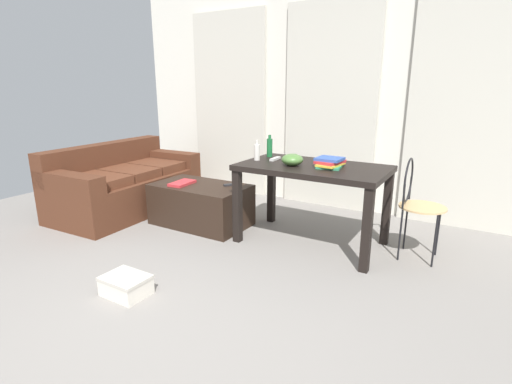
# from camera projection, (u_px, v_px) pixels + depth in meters

# --- Properties ---
(ground_plane) EXTENTS (7.46, 7.46, 0.00)m
(ground_plane) POSITION_uv_depth(u_px,v_px,m) (244.00, 261.00, 3.29)
(ground_plane) COLOR gray
(wall_back) EXTENTS (5.58, 0.10, 2.66)m
(wall_back) POSITION_uv_depth(u_px,v_px,m) (332.00, 95.00, 4.55)
(wall_back) COLOR silver
(wall_back) RESTS_ON ground
(curtains) EXTENTS (3.97, 0.03, 2.37)m
(curtains) POSITION_uv_depth(u_px,v_px,m) (329.00, 108.00, 4.52)
(curtains) COLOR beige
(curtains) RESTS_ON ground
(couch) EXTENTS (0.95, 1.75, 0.78)m
(couch) POSITION_uv_depth(u_px,v_px,m) (125.00, 185.00, 4.59)
(couch) COLOR #4C2819
(couch) RESTS_ON ground
(coffee_table) EXTENTS (1.00, 0.59, 0.44)m
(coffee_table) POSITION_uv_depth(u_px,v_px,m) (201.00, 205.00, 4.12)
(coffee_table) COLOR black
(coffee_table) RESTS_ON ground
(craft_table) EXTENTS (1.32, 0.76, 0.75)m
(craft_table) POSITION_uv_depth(u_px,v_px,m) (313.00, 177.00, 3.52)
(craft_table) COLOR black
(craft_table) RESTS_ON ground
(wire_chair) EXTENTS (0.38, 0.38, 0.87)m
(wire_chair) POSITION_uv_depth(u_px,v_px,m) (415.00, 197.00, 3.25)
(wire_chair) COLOR tan
(wire_chair) RESTS_ON ground
(bottle_near) EXTENTS (0.06, 0.06, 0.22)m
(bottle_near) POSITION_uv_depth(u_px,v_px,m) (270.00, 147.00, 3.89)
(bottle_near) COLOR #195B2D
(bottle_near) RESTS_ON craft_table
(bottle_far) EXTENTS (0.06, 0.06, 0.19)m
(bottle_far) POSITION_uv_depth(u_px,v_px,m) (257.00, 152.00, 3.71)
(bottle_far) COLOR beige
(bottle_far) RESTS_ON craft_table
(bowl) EXTENTS (0.20, 0.20, 0.11)m
(bowl) POSITION_uv_depth(u_px,v_px,m) (292.00, 160.00, 3.47)
(bowl) COLOR #477033
(bowl) RESTS_ON craft_table
(book_stack) EXTENTS (0.24, 0.32, 0.08)m
(book_stack) POSITION_uv_depth(u_px,v_px,m) (330.00, 163.00, 3.41)
(book_stack) COLOR #2D7F56
(book_stack) RESTS_ON craft_table
(tv_remote_on_table) EXTENTS (0.05, 0.17, 0.02)m
(tv_remote_on_table) POSITION_uv_depth(u_px,v_px,m) (275.00, 159.00, 3.74)
(tv_remote_on_table) COLOR #B7B7B2
(tv_remote_on_table) RESTS_ON craft_table
(tv_remote_primary) EXTENTS (0.13, 0.18, 0.02)m
(tv_remote_primary) POSITION_uv_depth(u_px,v_px,m) (232.00, 184.00, 4.03)
(tv_remote_primary) COLOR #232326
(tv_remote_primary) RESTS_ON coffee_table
(magazine) EXTENTS (0.18, 0.30, 0.03)m
(magazine) POSITION_uv_depth(u_px,v_px,m) (182.00, 183.00, 4.07)
(magazine) COLOR red
(magazine) RESTS_ON coffee_table
(shoebox) EXTENTS (0.32, 0.25, 0.14)m
(shoebox) POSITION_uv_depth(u_px,v_px,m) (126.00, 285.00, 2.75)
(shoebox) COLOR beige
(shoebox) RESTS_ON ground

